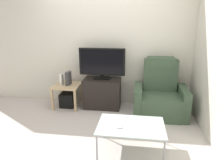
{
  "coord_description": "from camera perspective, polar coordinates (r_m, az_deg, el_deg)",
  "views": [
    {
      "loc": [
        0.75,
        -2.97,
        1.73
      ],
      "look_at": [
        0.29,
        0.5,
        0.7
      ],
      "focal_mm": 31.65,
      "sensor_mm": 36.0,
      "label": 1
    }
  ],
  "objects": [
    {
      "name": "subwoofer_box",
      "position": [
        4.31,
        -12.59,
        -5.54
      ],
      "size": [
        0.29,
        0.29,
        0.29
      ],
      "primitive_type": "cube",
      "color": "black",
      "rests_on": "ground"
    },
    {
      "name": "cell_phone",
      "position": [
        2.72,
        2.37,
        -13.01
      ],
      "size": [
        0.07,
        0.15,
        0.01
      ],
      "primitive_type": "cube",
      "rotation": [
        0.0,
        0.0,
        -0.0
      ],
      "color": "#B7B7BC",
      "rests_on": "coffee_table"
    },
    {
      "name": "wall_side",
      "position": [
        3.21,
        28.31,
        6.75
      ],
      "size": [
        0.06,
        4.48,
        2.6
      ],
      "primitive_type": "cube",
      "color": "beige",
      "rests_on": "ground"
    },
    {
      "name": "tv_stand",
      "position": [
        4.13,
        -2.82,
        -3.76
      ],
      "size": [
        0.75,
        0.45,
        0.61
      ],
      "color": "black",
      "rests_on": "ground"
    },
    {
      "name": "book_upright",
      "position": [
        4.19,
        -14.34,
        0.14
      ],
      "size": [
        0.04,
        0.13,
        0.23
      ],
      "primitive_type": "cube",
      "color": "white",
      "rests_on": "side_table"
    },
    {
      "name": "side_table",
      "position": [
        4.23,
        -12.8,
        -2.33
      ],
      "size": [
        0.54,
        0.54,
        0.48
      ],
      "color": "tan",
      "rests_on": "ground"
    },
    {
      "name": "recliner_armchair",
      "position": [
        3.9,
        13.69,
        -4.42
      ],
      "size": [
        0.98,
        0.78,
        1.08
      ],
      "rotation": [
        0.0,
        0.0,
        -0.2
      ],
      "color": "#384C38",
      "rests_on": "ground"
    },
    {
      "name": "coffee_table",
      "position": [
        2.76,
        5.49,
        -13.29
      ],
      "size": [
        0.9,
        0.6,
        0.39
      ],
      "color": "#B2C6C1",
      "rests_on": "ground"
    },
    {
      "name": "wall_back",
      "position": [
        4.19,
        -2.87,
        10.49
      ],
      "size": [
        6.4,
        0.06,
        2.6
      ],
      "primitive_type": "cube",
      "color": "beige",
      "rests_on": "ground"
    },
    {
      "name": "television",
      "position": [
        3.97,
        -2.9,
        4.97
      ],
      "size": [
        0.93,
        0.2,
        0.63
      ],
      "color": "black",
      "rests_on": "tv_stand"
    },
    {
      "name": "ground_plane",
      "position": [
        3.52,
        -5.94,
        -13.16
      ],
      "size": [
        6.4,
        6.4,
        0.0
      ],
      "primitive_type": "plane",
      "color": "#BCB2AD"
    },
    {
      "name": "game_console",
      "position": [
        4.16,
        -12.49,
        0.5
      ],
      "size": [
        0.07,
        0.2,
        0.28
      ],
      "primitive_type": "cube",
      "color": "#333338",
      "rests_on": "side_table"
    }
  ]
}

